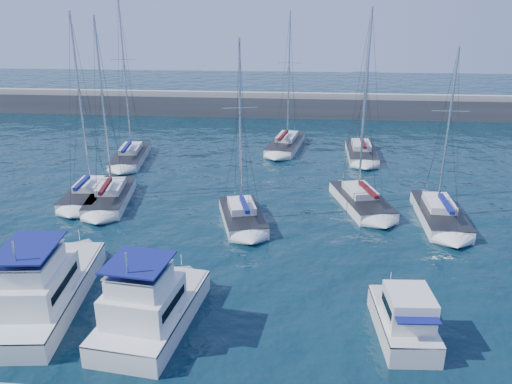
# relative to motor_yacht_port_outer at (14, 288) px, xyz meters

# --- Properties ---
(ground) EXTENTS (220.00, 220.00, 0.00)m
(ground) POSITION_rel_motor_yacht_port_outer_xyz_m (10.16, 3.09, -0.94)
(ground) COLOR black
(ground) RESTS_ON ground
(breakwater) EXTENTS (160.00, 6.00, 4.45)m
(breakwater) POSITION_rel_motor_yacht_port_outer_xyz_m (10.16, 55.09, 0.11)
(breakwater) COLOR #424244
(breakwater) RESTS_ON ground
(motor_yacht_port_outer) EXTENTS (3.78, 7.05, 3.20)m
(motor_yacht_port_outer) POSITION_rel_motor_yacht_port_outer_xyz_m (0.00, 0.00, 0.00)
(motor_yacht_port_outer) COLOR silver
(motor_yacht_port_outer) RESTS_ON ground
(motor_yacht_port_inner) EXTENTS (4.78, 10.92, 4.69)m
(motor_yacht_port_inner) POSITION_rel_motor_yacht_port_outer_xyz_m (1.95, -0.33, 0.19)
(motor_yacht_port_inner) COLOR white
(motor_yacht_port_inner) RESTS_ON ground
(motor_yacht_stbd_inner) EXTENTS (4.74, 8.34, 4.69)m
(motor_yacht_stbd_inner) POSITION_rel_motor_yacht_port_outer_xyz_m (8.22, -1.57, 0.19)
(motor_yacht_stbd_inner) COLOR white
(motor_yacht_stbd_inner) RESTS_ON ground
(motor_yacht_stbd_outer) EXTENTS (2.89, 5.60, 3.20)m
(motor_yacht_stbd_outer) POSITION_rel_motor_yacht_port_outer_xyz_m (21.13, -1.13, -0.00)
(motor_yacht_stbd_outer) COLOR silver
(motor_yacht_stbd_outer) RESTS_ON ground
(sailboat_mid_a) EXTENTS (3.67, 7.65, 15.86)m
(sailboat_mid_a) POSITION_rel_motor_yacht_port_outer_xyz_m (-2.57, 16.21, -0.40)
(sailboat_mid_a) COLOR white
(sailboat_mid_a) RESTS_ON ground
(sailboat_mid_b) EXTENTS (4.29, 8.66, 15.55)m
(sailboat_mid_b) POSITION_rel_motor_yacht_port_outer_xyz_m (-0.41, 15.73, -0.41)
(sailboat_mid_b) COLOR white
(sailboat_mid_b) RESTS_ON ground
(sailboat_mid_c) EXTENTS (4.67, 7.44, 14.12)m
(sailboat_mid_c) POSITION_rel_motor_yacht_port_outer_xyz_m (11.36, 12.43, -0.41)
(sailboat_mid_c) COLOR white
(sailboat_mid_c) RESTS_ON ground
(sailboat_mid_d) EXTENTS (5.06, 8.66, 16.17)m
(sailboat_mid_d) POSITION_rel_motor_yacht_port_outer_xyz_m (20.90, 16.76, -0.41)
(sailboat_mid_d) COLOR silver
(sailboat_mid_d) RESTS_ON ground
(sailboat_mid_e) EXTENTS (3.26, 8.58, 13.51)m
(sailboat_mid_e) POSITION_rel_motor_yacht_port_outer_xyz_m (26.70, 14.31, -0.44)
(sailboat_mid_e) COLOR white
(sailboat_mid_e) RESTS_ON ground
(sailboat_back_a) EXTENTS (4.22, 9.28, 17.21)m
(sailboat_back_a) POSITION_rel_motor_yacht_port_outer_xyz_m (-2.83, 28.12, -0.40)
(sailboat_back_a) COLOR silver
(sailboat_back_a) RESTS_ON ground
(sailboat_back_b) EXTENTS (4.69, 10.14, 15.80)m
(sailboat_back_b) POSITION_rel_motor_yacht_port_outer_xyz_m (13.94, 34.97, -0.43)
(sailboat_back_b) COLOR silver
(sailboat_back_b) RESTS_ON ground
(sailboat_back_c) EXTENTS (3.20, 8.88, 14.82)m
(sailboat_back_c) POSITION_rel_motor_yacht_port_outer_xyz_m (22.49, 31.98, -0.43)
(sailboat_back_c) COLOR silver
(sailboat_back_c) RESTS_ON ground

